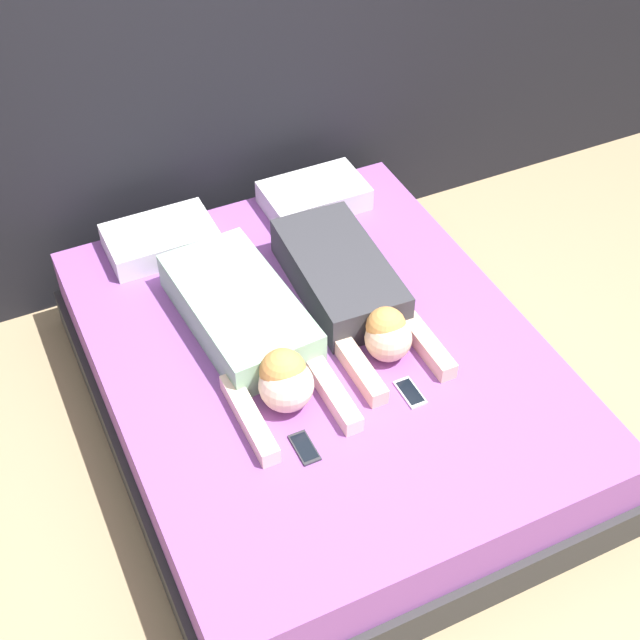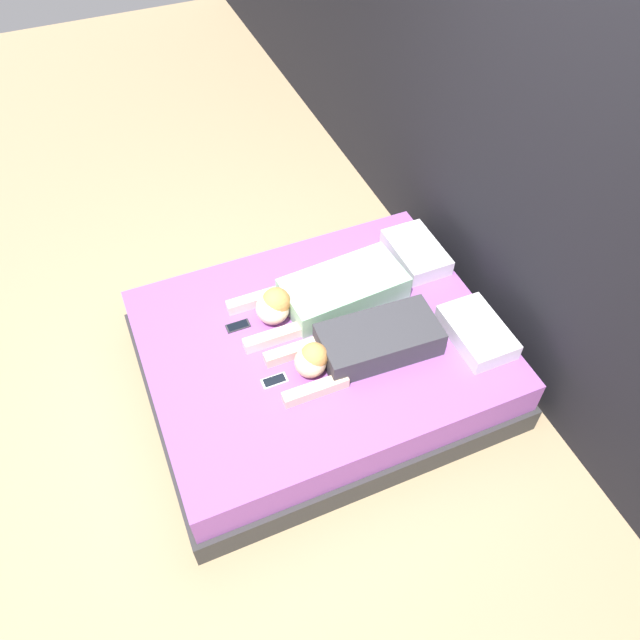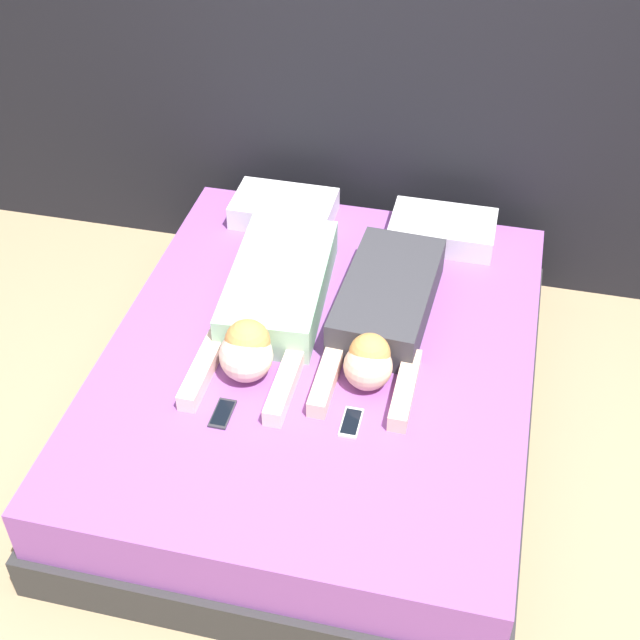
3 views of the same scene
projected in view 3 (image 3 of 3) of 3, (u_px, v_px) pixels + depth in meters
The scene contains 9 objects.
ground_plane at pixel (320, 423), 3.81m from camera, with size 12.00×12.00×0.00m, color #9E8460.
wall_back at pixel (384, 18), 3.86m from camera, with size 12.00×0.06×2.60m.
bed at pixel (320, 388), 3.67m from camera, with size 1.72×2.12×0.43m.
pillow_head_left at pixel (284, 209), 4.19m from camera, with size 0.47×0.30×0.11m.
pillow_head_right at pixel (443, 230), 4.06m from camera, with size 0.47×0.30×0.11m.
person_left at pixel (271, 303), 3.61m from camera, with size 0.44×1.10×0.24m.
person_right at pixel (383, 313), 3.56m from camera, with size 0.38×1.01×0.21m.
cell_phone_left at pixel (223, 414), 3.26m from camera, with size 0.07×0.15×0.01m.
cell_phone_right at pixel (351, 422), 3.22m from camera, with size 0.07×0.15×0.01m.
Camera 3 is at (0.60, -2.53, 2.82)m, focal length 50.00 mm.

